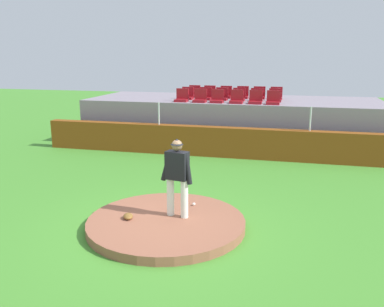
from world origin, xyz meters
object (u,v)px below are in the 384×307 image
at_px(stadium_chair_9, 239,97).
at_px(stadium_chair_12, 194,93).
at_px(stadium_chair_1, 200,98).
at_px(stadium_chair_2, 217,98).
at_px(stadium_chair_14, 226,94).
at_px(baseball, 194,204).
at_px(stadium_chair_10, 257,97).
at_px(stadium_chair_5, 273,100).
at_px(stadium_chair_15, 243,95).
at_px(pitcher, 177,172).
at_px(stadium_chair_3, 237,99).
at_px(fielding_glove, 128,216).
at_px(stadium_chair_17, 276,95).
at_px(stadium_chair_7, 205,96).
at_px(stadium_chair_8, 222,96).
at_px(stadium_chair_6, 187,95).
at_px(stadium_chair_4, 255,99).
at_px(stadium_chair_16, 259,95).
at_px(stadium_chair_11, 275,98).
at_px(stadium_chair_0, 182,98).

xyz_separation_m(stadium_chair_9, stadium_chair_12, (-2.05, 0.95, 0.00)).
bearing_deg(stadium_chair_12, stadium_chair_1, 110.66).
xyz_separation_m(stadium_chair_2, stadium_chair_14, (0.03, 1.75, 0.00)).
bearing_deg(baseball, stadium_chair_10, 85.12).
height_order(stadium_chair_5, stadium_chair_15, same).
bearing_deg(stadium_chair_2, stadium_chair_12, -53.23).
xyz_separation_m(pitcher, stadium_chair_3, (0.18, 7.40, 0.77)).
bearing_deg(stadium_chair_2, pitcher, 94.32).
distance_m(fielding_glove, stadium_chair_15, 9.82).
xyz_separation_m(stadium_chair_1, stadium_chair_9, (1.37, 0.87, 0.00)).
xyz_separation_m(baseball, fielding_glove, (-1.17, -1.08, 0.02)).
bearing_deg(stadium_chair_17, stadium_chair_5, 89.22).
relative_size(fielding_glove, stadium_chair_3, 0.60).
relative_size(stadium_chair_7, stadium_chair_8, 1.00).
xyz_separation_m(stadium_chair_6, stadium_chair_9, (2.11, -0.01, 0.00)).
bearing_deg(stadium_chair_4, stadium_chair_17, -111.13).
xyz_separation_m(baseball, stadium_chair_15, (-0.02, 8.53, 1.72)).
xyz_separation_m(stadium_chair_5, stadium_chair_16, (-0.67, 1.82, 0.00)).
xyz_separation_m(stadium_chair_1, stadium_chair_17, (2.78, 1.77, 0.00)).
height_order(stadium_chair_3, stadium_chair_5, same).
height_order(stadium_chair_4, stadium_chair_9, same).
distance_m(fielding_glove, stadium_chair_8, 8.89).
bearing_deg(stadium_chair_11, stadium_chair_4, 53.41).
xyz_separation_m(stadium_chair_6, stadium_chair_8, (1.41, 0.04, 0.00)).
relative_size(stadium_chair_0, stadium_chair_9, 1.00).
relative_size(baseball, fielding_glove, 0.25).
bearing_deg(stadium_chair_7, fielding_glove, 91.59).
bearing_deg(stadium_chair_16, stadium_chair_14, 1.28).
relative_size(stadium_chair_10, stadium_chair_12, 1.00).
height_order(stadium_chair_4, stadium_chair_15, same).
xyz_separation_m(stadium_chair_0, stadium_chair_3, (2.14, -0.02, 0.00)).
bearing_deg(stadium_chair_5, stadium_chair_8, -24.19).
bearing_deg(baseball, stadium_chair_17, 80.86).
relative_size(stadium_chair_0, stadium_chair_10, 1.00).
xyz_separation_m(stadium_chair_0, stadium_chair_5, (3.50, -0.04, 0.00)).
bearing_deg(stadium_chair_15, pitcher, 88.91).
bearing_deg(stadium_chair_0, stadium_chair_8, -147.48).
bearing_deg(stadium_chair_15, stadium_chair_8, 50.60).
bearing_deg(stadium_chair_4, stadium_chair_2, 0.24).
xyz_separation_m(baseball, stadium_chair_4, (0.69, 6.74, 1.72)).
bearing_deg(stadium_chair_7, stadium_chair_16, -157.20).
bearing_deg(baseball, stadium_chair_8, 95.59).
xyz_separation_m(stadium_chair_6, stadium_chair_14, (1.44, 0.89, 0.00)).
xyz_separation_m(fielding_glove, stadium_chair_8, (0.42, 8.72, 1.70)).
height_order(stadium_chair_16, stadium_chair_17, same).
bearing_deg(stadium_chair_1, stadium_chair_16, -139.26).
xyz_separation_m(stadium_chair_3, stadium_chair_8, (-0.74, 0.92, 0.00)).
relative_size(stadium_chair_1, stadium_chair_4, 1.00).
distance_m(stadium_chair_2, stadium_chair_5, 2.10).
relative_size(stadium_chair_4, stadium_chair_11, 1.00).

